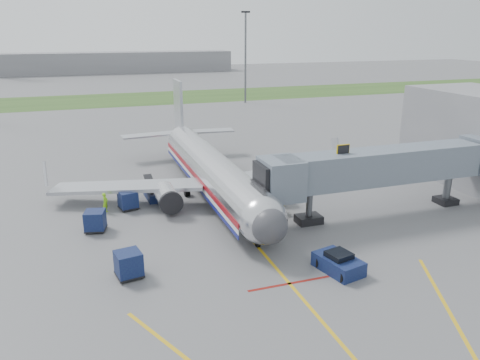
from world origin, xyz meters
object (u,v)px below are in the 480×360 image
object	(u,v)px
airliner	(212,169)
belt_loader	(153,194)
pushback_tug	(338,263)
ramp_worker	(105,203)

from	to	relation	value
airliner	belt_loader	xyz separation A→B (m)	(-6.08, 0.61, -2.16)
pushback_tug	ramp_worker	distance (m)	22.47
airliner	ramp_worker	distance (m)	11.11
airliner	pushback_tug	size ratio (longest dim) A/B	9.27
pushback_tug	belt_loader	distance (m)	21.82
belt_loader	ramp_worker	xyz separation A→B (m)	(-4.75, -2.47, 0.48)
airliner	pushback_tug	world-z (taller)	airliner
airliner	ramp_worker	bearing A→B (deg)	-170.25
airliner	pushback_tug	bearing A→B (deg)	-77.97
pushback_tug	ramp_worker	xyz separation A→B (m)	(-14.82, 16.89, 0.36)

